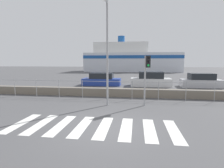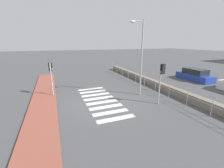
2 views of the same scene
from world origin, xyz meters
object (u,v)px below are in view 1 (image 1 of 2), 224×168
traffic_light_far (147,69)px  streetlamp (107,41)px  parked_car_white (151,80)px  ferry_boat (130,59)px  parked_car_blue (102,80)px  parked_car_silver (201,81)px

traffic_light_far → streetlamp: bearing=-169.6°
traffic_light_far → parked_car_white: traffic_light_far is taller
streetlamp → ferry_boat: size_ratio=0.25×
streetlamp → parked_car_blue: streetlamp is taller
streetlamp → parked_car_silver: streetlamp is taller
ferry_boat → traffic_light_far: bearing=-86.3°
parked_car_white → parked_car_silver: bearing=0.0°
parked_car_white → parked_car_silver: size_ratio=1.06×
parked_car_white → ferry_boat: bearing=96.7°
traffic_light_far → parked_car_white: 8.83m
streetlamp → parked_car_white: streetlamp is taller
traffic_light_far → parked_car_white: (0.93, 8.65, -1.51)m
streetlamp → parked_car_silver: size_ratio=1.53×
traffic_light_far → streetlamp: size_ratio=0.49×
parked_car_silver → streetlamp: bearing=-132.6°
ferry_boat → parked_car_blue: (-2.06, -28.09, -2.59)m
streetlamp → parked_car_blue: 9.84m
traffic_light_far → parked_car_silver: traffic_light_far is taller
ferry_boat → parked_car_silver: (8.39, -28.09, -2.57)m
traffic_light_far → ferry_boat: (-2.36, 36.74, 1.01)m
ferry_boat → parked_car_silver: 29.43m
ferry_boat → parked_car_blue: bearing=-94.2°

